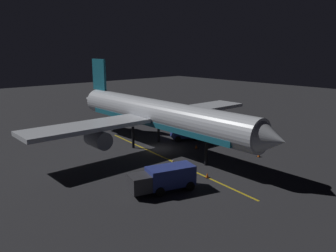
{
  "coord_description": "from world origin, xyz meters",
  "views": [
    {
      "loc": [
        28.2,
        33.45,
        13.13
      ],
      "look_at": [
        0.0,
        2.0,
        3.5
      ],
      "focal_mm": 36.13,
      "sensor_mm": 36.0,
      "label": 1
    }
  ],
  "objects_px": {
    "baggage_truck": "(165,179)",
    "traffic_cone_under_wing": "(196,147)",
    "traffic_cone_near_left": "(161,173)",
    "airliner": "(155,115)",
    "traffic_cone_far": "(259,155)",
    "ground_crew_worker": "(173,168)",
    "catering_truck": "(189,131)",
    "traffic_cone_near_right": "(207,175)"
  },
  "relations": [
    {
      "from": "traffic_cone_far",
      "to": "airliner",
      "type": "bearing_deg",
      "value": -58.71
    },
    {
      "from": "catering_truck",
      "to": "traffic_cone_under_wing",
      "type": "height_order",
      "value": "catering_truck"
    },
    {
      "from": "ground_crew_worker",
      "to": "traffic_cone_near_left",
      "type": "bearing_deg",
      "value": -41.4
    },
    {
      "from": "catering_truck",
      "to": "traffic_cone_under_wing",
      "type": "relative_size",
      "value": 10.94
    },
    {
      "from": "traffic_cone_near_left",
      "to": "traffic_cone_far",
      "type": "relative_size",
      "value": 1.0
    },
    {
      "from": "catering_truck",
      "to": "ground_crew_worker",
      "type": "bearing_deg",
      "value": 38.51
    },
    {
      "from": "baggage_truck",
      "to": "ground_crew_worker",
      "type": "xyz_separation_m",
      "value": [
        -3.3,
        -2.36,
        -0.34
      ]
    },
    {
      "from": "airliner",
      "to": "traffic_cone_near_right",
      "type": "bearing_deg",
      "value": 76.12
    },
    {
      "from": "traffic_cone_near_left",
      "to": "traffic_cone_near_right",
      "type": "height_order",
      "value": "same"
    },
    {
      "from": "baggage_truck",
      "to": "ground_crew_worker",
      "type": "bearing_deg",
      "value": -144.46
    },
    {
      "from": "airliner",
      "to": "traffic_cone_near_left",
      "type": "height_order",
      "value": "airliner"
    },
    {
      "from": "traffic_cone_near_left",
      "to": "traffic_cone_near_right",
      "type": "bearing_deg",
      "value": 130.61
    },
    {
      "from": "traffic_cone_near_left",
      "to": "ground_crew_worker",
      "type": "bearing_deg",
      "value": 138.6
    },
    {
      "from": "catering_truck",
      "to": "ground_crew_worker",
      "type": "distance_m",
      "value": 14.89
    },
    {
      "from": "baggage_truck",
      "to": "traffic_cone_near_left",
      "type": "height_order",
      "value": "baggage_truck"
    },
    {
      "from": "traffic_cone_near_left",
      "to": "traffic_cone_far",
      "type": "distance_m",
      "value": 13.68
    },
    {
      "from": "airliner",
      "to": "traffic_cone_near_right",
      "type": "xyz_separation_m",
      "value": [
        2.98,
        12.06,
        -4.35
      ]
    },
    {
      "from": "traffic_cone_near_right",
      "to": "traffic_cone_far",
      "type": "height_order",
      "value": "same"
    },
    {
      "from": "catering_truck",
      "to": "traffic_cone_far",
      "type": "xyz_separation_m",
      "value": [
        -0.64,
        11.74,
        -1.06
      ]
    },
    {
      "from": "airliner",
      "to": "traffic_cone_near_left",
      "type": "distance_m",
      "value": 11.25
    },
    {
      "from": "airliner",
      "to": "traffic_cone_near_left",
      "type": "bearing_deg",
      "value": 53.53
    },
    {
      "from": "airliner",
      "to": "ground_crew_worker",
      "type": "distance_m",
      "value": 11.2
    },
    {
      "from": "catering_truck",
      "to": "traffic_cone_near_left",
      "type": "xyz_separation_m",
      "value": [
        12.63,
        8.4,
        -1.06
      ]
    },
    {
      "from": "baggage_truck",
      "to": "traffic_cone_under_wing",
      "type": "height_order",
      "value": "baggage_truck"
    },
    {
      "from": "baggage_truck",
      "to": "traffic_cone_near_left",
      "type": "xyz_separation_m",
      "value": [
        -2.31,
        -3.23,
        -0.97
      ]
    },
    {
      "from": "baggage_truck",
      "to": "traffic_cone_under_wing",
      "type": "relative_size",
      "value": 12.01
    },
    {
      "from": "ground_crew_worker",
      "to": "traffic_cone_under_wing",
      "type": "height_order",
      "value": "ground_crew_worker"
    },
    {
      "from": "baggage_truck",
      "to": "catering_truck",
      "type": "relative_size",
      "value": 1.1
    },
    {
      "from": "airliner",
      "to": "traffic_cone_far",
      "type": "distance_m",
      "value": 14.35
    },
    {
      "from": "baggage_truck",
      "to": "ground_crew_worker",
      "type": "height_order",
      "value": "baggage_truck"
    },
    {
      "from": "traffic_cone_far",
      "to": "catering_truck",
      "type": "bearing_deg",
      "value": -86.9
    },
    {
      "from": "airliner",
      "to": "traffic_cone_under_wing",
      "type": "height_order",
      "value": "airliner"
    },
    {
      "from": "ground_crew_worker",
      "to": "traffic_cone_far",
      "type": "xyz_separation_m",
      "value": [
        -12.28,
        2.47,
        -0.64
      ]
    },
    {
      "from": "baggage_truck",
      "to": "traffic_cone_far",
      "type": "height_order",
      "value": "baggage_truck"
    },
    {
      "from": "traffic_cone_near_left",
      "to": "baggage_truck",
      "type": "bearing_deg",
      "value": 54.38
    },
    {
      "from": "catering_truck",
      "to": "traffic_cone_under_wing",
      "type": "xyz_separation_m",
      "value": [
        2.53,
        3.99,
        -1.06
      ]
    },
    {
      "from": "airliner",
      "to": "baggage_truck",
      "type": "relative_size",
      "value": 5.79
    },
    {
      "from": "baggage_truck",
      "to": "traffic_cone_far",
      "type": "relative_size",
      "value": 12.01
    },
    {
      "from": "airliner",
      "to": "traffic_cone_under_wing",
      "type": "bearing_deg",
      "value": 135.05
    },
    {
      "from": "traffic_cone_near_right",
      "to": "traffic_cone_under_wing",
      "type": "relative_size",
      "value": 1.0
    },
    {
      "from": "traffic_cone_far",
      "to": "baggage_truck",
      "type": "bearing_deg",
      "value": -0.4
    },
    {
      "from": "traffic_cone_near_left",
      "to": "traffic_cone_under_wing",
      "type": "bearing_deg",
      "value": -156.43
    }
  ]
}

